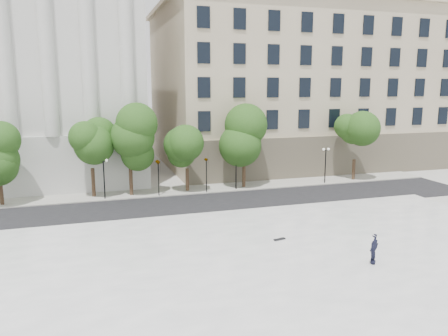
{
  "coord_description": "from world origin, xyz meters",
  "views": [
    {
      "loc": [
        -7.98,
        -19.99,
        10.74
      ],
      "look_at": [
        1.31,
        10.0,
        4.91
      ],
      "focal_mm": 35.0,
      "sensor_mm": 36.0,
      "label": 1
    }
  ],
  "objects_px": {
    "traffic_light_east": "(206,159)",
    "person_lying": "(373,260)",
    "skateboard": "(280,239)",
    "traffic_light_west": "(158,159)"
  },
  "relations": [
    {
      "from": "traffic_light_east",
      "to": "person_lying",
      "type": "distance_m",
      "value": 22.3
    },
    {
      "from": "traffic_light_east",
      "to": "skateboard",
      "type": "distance_m",
      "value": 16.55
    },
    {
      "from": "traffic_light_west",
      "to": "traffic_light_east",
      "type": "height_order",
      "value": "traffic_light_west"
    },
    {
      "from": "skateboard",
      "to": "traffic_light_west",
      "type": "bearing_deg",
      "value": 97.08
    },
    {
      "from": "traffic_light_west",
      "to": "person_lying",
      "type": "height_order",
      "value": "traffic_light_west"
    },
    {
      "from": "traffic_light_west",
      "to": "traffic_light_east",
      "type": "distance_m",
      "value": 4.91
    },
    {
      "from": "traffic_light_west",
      "to": "person_lying",
      "type": "bearing_deg",
      "value": -66.84
    },
    {
      "from": "traffic_light_east",
      "to": "skateboard",
      "type": "relative_size",
      "value": 4.75
    },
    {
      "from": "traffic_light_east",
      "to": "skateboard",
      "type": "height_order",
      "value": "traffic_light_east"
    },
    {
      "from": "traffic_light_west",
      "to": "skateboard",
      "type": "bearing_deg",
      "value": -70.5
    }
  ]
}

